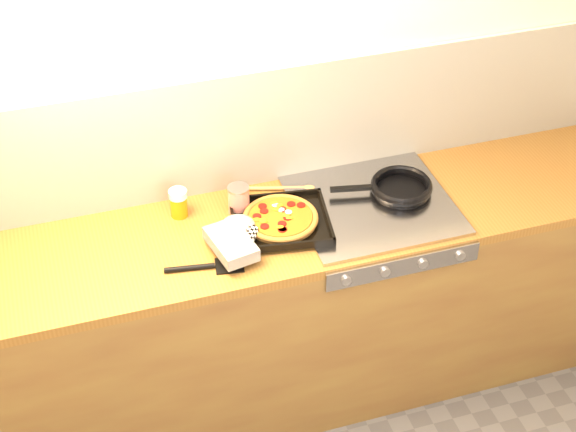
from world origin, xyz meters
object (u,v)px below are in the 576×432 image
object	(u,v)px
frying_pan	(400,187)
tomato_can	(239,200)
juice_glass	(179,203)
pizza_on_tray	(267,225)

from	to	relation	value
frying_pan	tomato_can	xyz separation A→B (m)	(-0.63, 0.08, 0.02)
frying_pan	juice_glass	size ratio (longest dim) A/B	3.66
frying_pan	tomato_can	distance (m)	0.63
juice_glass	pizza_on_tray	bearing A→B (deg)	-35.58
pizza_on_tray	tomato_can	xyz separation A→B (m)	(-0.06, 0.15, 0.02)
pizza_on_tray	frying_pan	world-z (taller)	pizza_on_tray
frying_pan	tomato_can	world-z (taller)	tomato_can
pizza_on_tray	juice_glass	bearing A→B (deg)	144.42
frying_pan	juice_glass	bearing A→B (deg)	171.14
juice_glass	frying_pan	bearing A→B (deg)	-8.86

